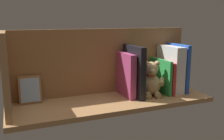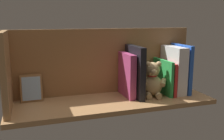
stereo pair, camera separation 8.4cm
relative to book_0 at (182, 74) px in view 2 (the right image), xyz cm
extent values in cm
cube|color=#A87A4C|center=(41.78, 4.40, -10.29)|extent=(96.92, 31.21, 2.20)
cube|color=#9B6A3E|center=(41.78, -8.96, 7.58)|extent=(96.92, 1.50, 33.53)
cube|color=#A87A4C|center=(88.24, 4.40, 7.58)|extent=(2.40, 25.21, 33.53)
cube|color=silver|center=(0.00, 0.00, 0.00)|extent=(1.97, 15.61, 18.41)
cube|color=blue|center=(2.34, 1.67, 3.42)|extent=(2.02, 18.95, 25.22)
cube|color=white|center=(6.81, 1.61, 2.98)|extent=(5.72, 18.64, 24.34)
cube|color=red|center=(11.04, 1.85, -0.85)|extent=(1.51, 19.32, 16.68)
cube|color=green|center=(13.15, 1.90, -0.29)|extent=(1.49, 19.40, 17.80)
ellipsoid|color=tan|center=(20.40, 4.73, -3.79)|extent=(12.59, 11.89, 10.79)
sphere|color=tan|center=(20.40, 4.73, 4.38)|extent=(7.42, 7.42, 7.42)
sphere|color=tan|center=(17.76, 5.59, 7.16)|extent=(2.87, 2.87, 2.87)
sphere|color=tan|center=(23.05, 3.87, 7.16)|extent=(2.87, 2.87, 2.87)
sphere|color=#DBB77F|center=(21.38, 7.73, 3.83)|extent=(2.87, 2.87, 2.87)
cylinder|color=tan|center=(15.95, 7.60, -1.91)|extent=(5.26, 5.73, 3.99)
cylinder|color=tan|center=(25.69, 4.43, -1.91)|extent=(2.71, 5.38, 3.99)
cylinder|color=tan|center=(19.51, 9.84, -7.76)|extent=(3.98, 4.73, 2.87)
cylinder|color=tan|center=(24.13, 8.34, -7.76)|extent=(3.98, 4.73, 2.87)
torus|color=red|center=(20.40, 4.73, 1.43)|extent=(6.21, 6.21, 0.84)
cube|color=black|center=(29.16, 2.22, 3.55)|extent=(2.91, 20.06, 25.47)
cube|color=#B23F72|center=(32.81, 0.79, 1.71)|extent=(3.18, 17.20, 21.80)
cube|color=#9E6B3D|center=(78.63, -5.46, -2.82)|extent=(10.01, 4.26, 13.02)
cube|color=#99B7D1|center=(78.63, -4.74, -2.82)|extent=(8.41, 2.95, 10.78)
camera|label=1|loc=(85.94, 112.69, 29.42)|focal=40.50mm
camera|label=2|loc=(78.05, 115.58, 29.42)|focal=40.50mm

